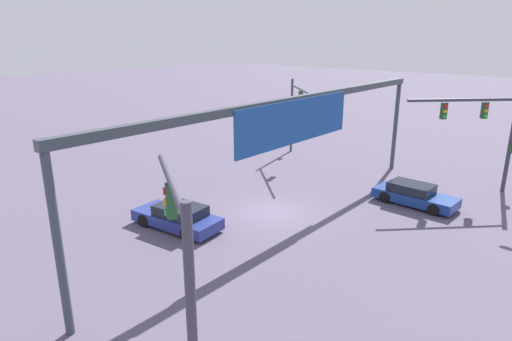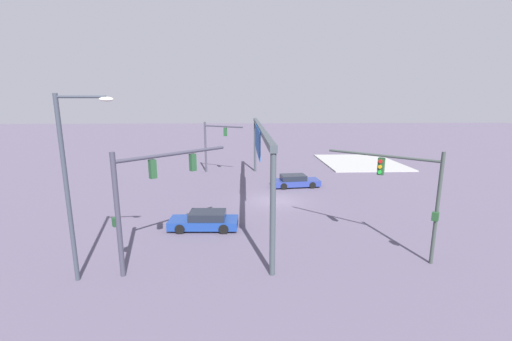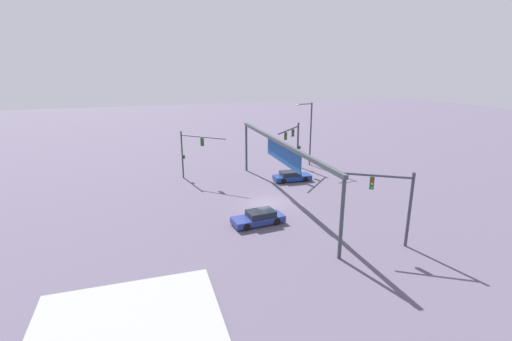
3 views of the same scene
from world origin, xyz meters
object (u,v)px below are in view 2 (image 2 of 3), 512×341
at_px(streetlamp_curved_arm, 71,178).
at_px(sedan_car_waiting_far, 295,181).
at_px(traffic_signal_opposite_side, 409,186).
at_px(traffic_signal_cross_street, 148,186).
at_px(sedan_car_approaching, 205,221).
at_px(traffic_signal_near_corner, 213,139).

bearing_deg(streetlamp_curved_arm, sedan_car_waiting_far, 49.41).
xyz_separation_m(traffic_signal_opposite_side, sedan_car_waiting_far, (14.96, 3.65, -3.38)).
bearing_deg(streetlamp_curved_arm, traffic_signal_cross_street, 23.34).
distance_m(streetlamp_curved_arm, sedan_car_approaching, 9.10).
xyz_separation_m(streetlamp_curved_arm, sedan_car_waiting_far, (16.84, -12.74, -4.41)).
xyz_separation_m(traffic_signal_near_corner, sedan_car_approaching, (-17.50, -0.94, -3.41)).
distance_m(traffic_signal_cross_street, sedan_car_approaching, 6.29).
relative_size(traffic_signal_cross_street, sedan_car_approaching, 1.33).
xyz_separation_m(sedan_car_approaching, sedan_car_waiting_far, (10.70, -7.67, 0.00)).
bearing_deg(streetlamp_curved_arm, traffic_signal_near_corner, 76.62).
distance_m(traffic_signal_opposite_side, sedan_car_waiting_far, 15.77).
bearing_deg(traffic_signal_opposite_side, sedan_car_waiting_far, -34.36).
relative_size(traffic_signal_opposite_side, streetlamp_curved_arm, 0.68).
bearing_deg(streetlamp_curved_arm, traffic_signal_opposite_side, 3.05).
xyz_separation_m(streetlamp_curved_arm, sedan_car_approaching, (6.13, -5.06, -4.41)).
xyz_separation_m(traffic_signal_near_corner, traffic_signal_opposite_side, (-21.76, -12.26, -0.02)).
distance_m(traffic_signal_near_corner, sedan_car_waiting_far, 11.49).
bearing_deg(traffic_signal_cross_street, traffic_signal_near_corner, 41.61).
relative_size(streetlamp_curved_arm, sedan_car_waiting_far, 1.81).
bearing_deg(traffic_signal_near_corner, sedan_car_waiting_far, -6.29).
bearing_deg(traffic_signal_cross_street, sedan_car_approaching, 19.89).
height_order(traffic_signal_near_corner, sedan_car_waiting_far, traffic_signal_near_corner).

